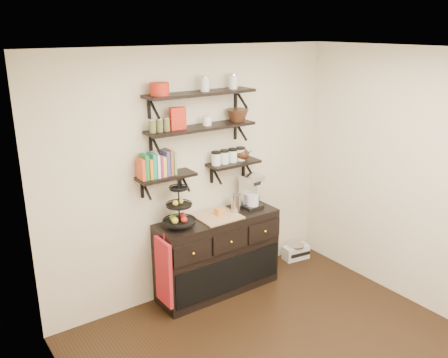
# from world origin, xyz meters

# --- Properties ---
(ceiling) EXTENTS (3.50, 3.50, 0.02)m
(ceiling) POSITION_xyz_m (0.00, 0.00, 2.70)
(ceiling) COLOR white
(ceiling) RESTS_ON back_wall
(back_wall) EXTENTS (3.50, 0.02, 2.70)m
(back_wall) POSITION_xyz_m (0.00, 1.75, 1.35)
(back_wall) COLOR #EFE2CB
(back_wall) RESTS_ON ground
(left_wall) EXTENTS (0.02, 3.50, 2.70)m
(left_wall) POSITION_xyz_m (-1.75, 0.00, 1.35)
(left_wall) COLOR #EFE2CB
(left_wall) RESTS_ON ground
(right_wall) EXTENTS (0.02, 3.50, 2.70)m
(right_wall) POSITION_xyz_m (1.75, 0.00, 1.35)
(right_wall) COLOR #EFE2CB
(right_wall) RESTS_ON ground
(shelf_top) EXTENTS (1.20, 0.27, 0.23)m
(shelf_top) POSITION_xyz_m (0.00, 1.62, 2.23)
(shelf_top) COLOR black
(shelf_top) RESTS_ON back_wall
(shelf_mid) EXTENTS (1.20, 0.27, 0.23)m
(shelf_mid) POSITION_xyz_m (0.00, 1.62, 1.88)
(shelf_mid) COLOR black
(shelf_mid) RESTS_ON back_wall
(shelf_low_left) EXTENTS (0.60, 0.25, 0.23)m
(shelf_low_left) POSITION_xyz_m (-0.42, 1.63, 1.43)
(shelf_low_left) COLOR black
(shelf_low_left) RESTS_ON back_wall
(shelf_low_right) EXTENTS (0.60, 0.25, 0.23)m
(shelf_low_right) POSITION_xyz_m (0.42, 1.63, 1.43)
(shelf_low_right) COLOR black
(shelf_low_right) RESTS_ON back_wall
(cookbooks) EXTENTS (0.36, 0.15, 0.26)m
(cookbooks) POSITION_xyz_m (-0.51, 1.63, 1.56)
(cookbooks) COLOR #CF4925
(cookbooks) RESTS_ON shelf_low_left
(glass_canisters) EXTENTS (0.43, 0.10, 0.13)m
(glass_canisters) POSITION_xyz_m (0.36, 1.63, 1.51)
(glass_canisters) COLOR silver
(glass_canisters) RESTS_ON shelf_low_right
(sideboard) EXTENTS (1.40, 0.50, 0.92)m
(sideboard) POSITION_xyz_m (0.13, 1.51, 0.45)
(sideboard) COLOR black
(sideboard) RESTS_ON floor
(fruit_stand) EXTENTS (0.34, 0.34, 0.50)m
(fruit_stand) POSITION_xyz_m (-0.34, 1.52, 1.07)
(fruit_stand) COLOR black
(fruit_stand) RESTS_ON sideboard
(candle) EXTENTS (0.08, 0.08, 0.08)m
(candle) POSITION_xyz_m (0.15, 1.51, 0.96)
(candle) COLOR #BB752B
(candle) RESTS_ON sideboard
(coffee_maker) EXTENTS (0.22, 0.21, 0.39)m
(coffee_maker) POSITION_xyz_m (0.60, 1.54, 1.09)
(coffee_maker) COLOR black
(coffee_maker) RESTS_ON sideboard
(thermal_carafe) EXTENTS (0.11, 0.11, 0.22)m
(thermal_carafe) POSITION_xyz_m (0.36, 1.49, 1.01)
(thermal_carafe) COLOR silver
(thermal_carafe) RESTS_ON sideboard
(apron) EXTENTS (0.04, 0.30, 0.70)m
(apron) POSITION_xyz_m (-0.60, 1.41, 0.50)
(apron) COLOR #B71331
(apron) RESTS_ON sideboard
(radio) EXTENTS (0.35, 0.25, 0.20)m
(radio) POSITION_xyz_m (1.39, 1.57, 0.10)
(radio) COLOR silver
(radio) RESTS_ON floor
(recipe_box) EXTENTS (0.16, 0.07, 0.22)m
(recipe_box) POSITION_xyz_m (-0.27, 1.61, 2.01)
(recipe_box) COLOR red
(recipe_box) RESTS_ON shelf_mid
(walnut_bowl) EXTENTS (0.24, 0.24, 0.13)m
(walnut_bowl) POSITION_xyz_m (0.46, 1.61, 1.96)
(walnut_bowl) COLOR black
(walnut_bowl) RESTS_ON shelf_mid
(ramekins) EXTENTS (0.09, 0.09, 0.10)m
(ramekins) POSITION_xyz_m (0.07, 1.61, 1.95)
(ramekins) COLOR white
(ramekins) RESTS_ON shelf_mid
(teapot) EXTENTS (0.21, 0.16, 0.16)m
(teapot) POSITION_xyz_m (0.54, 1.63, 1.53)
(teapot) COLOR #331A0F
(teapot) RESTS_ON shelf_low_right
(red_pot) EXTENTS (0.18, 0.18, 0.12)m
(red_pot) POSITION_xyz_m (-0.46, 1.61, 2.31)
(red_pot) COLOR red
(red_pot) RESTS_ON shelf_top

